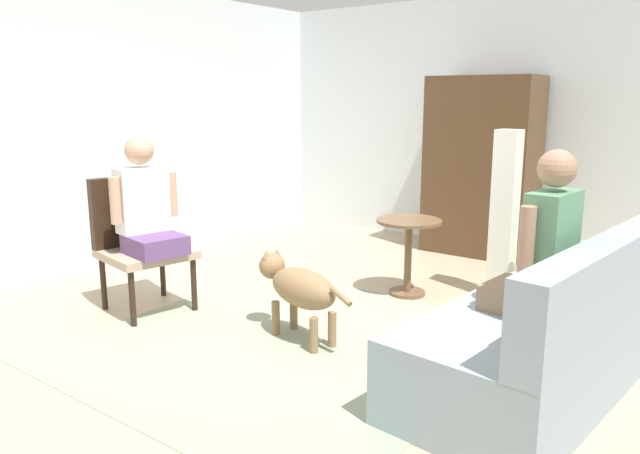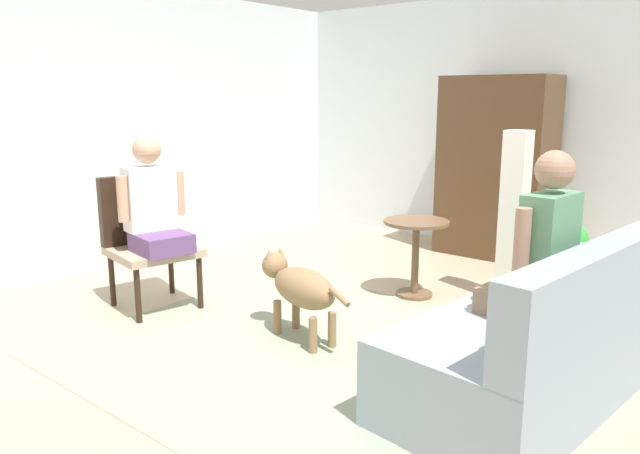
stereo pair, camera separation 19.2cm
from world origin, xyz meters
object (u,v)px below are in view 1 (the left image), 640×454
(potted_plant, at_px, (551,252))
(armoire_cabinet, at_px, (482,167))
(person_on_couch, at_px, (543,248))
(person_on_armchair, at_px, (146,206))
(round_end_table, at_px, (408,244))
(armchair, at_px, (138,233))
(dog, at_px, (299,287))
(couch, at_px, (543,337))
(column_lamp, at_px, (504,216))

(potted_plant, relative_size, armoire_cabinet, 0.40)
(person_on_couch, height_order, person_on_armchair, person_on_couch)
(person_on_couch, bearing_deg, round_end_table, 142.06)
(armchair, relative_size, person_on_armchair, 1.18)
(dog, distance_m, armoire_cabinet, 3.00)
(couch, height_order, potted_plant, couch)
(armchair, distance_m, potted_plant, 3.15)
(armchair, height_order, column_lamp, column_lamp)
(round_end_table, distance_m, armoire_cabinet, 1.75)
(dog, height_order, column_lamp, column_lamp)
(round_end_table, bearing_deg, dog, -95.56)
(person_on_armchair, bearing_deg, armoire_cabinet, 68.26)
(potted_plant, height_order, armoire_cabinet, armoire_cabinet)
(couch, height_order, dog, couch)
(armchair, bearing_deg, person_on_couch, 7.94)
(couch, height_order, armchair, armchair)
(round_end_table, bearing_deg, potted_plant, 17.52)
(armchair, height_order, dog, armchair)
(armchair, height_order, round_end_table, armchair)
(potted_plant, bearing_deg, person_on_armchair, -142.48)
(person_on_armchair, bearing_deg, round_end_table, 48.02)
(round_end_table, xyz_separation_m, armoire_cabinet, (-0.09, 1.68, 0.48))
(dog, xyz_separation_m, armoire_cabinet, (0.03, 2.95, 0.54))
(person_on_armchair, relative_size, dog, 0.96)
(column_lamp, height_order, armoire_cabinet, armoire_cabinet)
(round_end_table, height_order, armoire_cabinet, armoire_cabinet)
(person_on_couch, distance_m, potted_plant, 1.50)
(couch, bearing_deg, person_on_couch, -143.73)
(person_on_armchair, relative_size, potted_plant, 1.17)
(armchair, relative_size, column_lamp, 0.74)
(person_on_couch, relative_size, dog, 1.01)
(couch, bearing_deg, armchair, -171.67)
(person_on_couch, height_order, armoire_cabinet, armoire_cabinet)
(armoire_cabinet, bearing_deg, couch, -60.99)
(person_on_couch, bearing_deg, armoire_cabinet, 118.24)
(person_on_couch, relative_size, potted_plant, 1.22)
(dog, bearing_deg, couch, 7.96)
(armoire_cabinet, bearing_deg, column_lamp, -60.24)
(armchair, height_order, armoire_cabinet, armoire_cabinet)
(couch, relative_size, person_on_couch, 2.12)
(armchair, xyz_separation_m, column_lamp, (2.16, 1.90, 0.09))
(dog, bearing_deg, armoire_cabinet, 89.41)
(couch, xyz_separation_m, armchair, (-2.95, -0.43, 0.26))
(couch, distance_m, armoire_cabinet, 3.18)
(person_on_couch, height_order, potted_plant, person_on_couch)
(dog, xyz_separation_m, potted_plant, (1.16, 1.60, 0.09))
(person_on_couch, bearing_deg, column_lamp, 116.90)
(potted_plant, bearing_deg, armoire_cabinet, 130.03)
(armchair, xyz_separation_m, round_end_table, (1.53, 1.49, -0.16))
(couch, xyz_separation_m, person_on_armchair, (-2.79, -0.46, 0.49))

